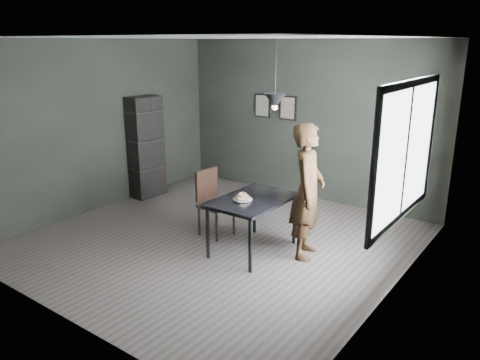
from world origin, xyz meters
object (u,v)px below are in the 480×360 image
Objects in this scene: white_plate at (243,200)px; shelf_unit at (146,147)px; pendant_lamp at (275,101)px; woman at (308,191)px; wood_chair at (212,198)px; cafe_table at (253,204)px.

shelf_unit is (-2.85, 0.95, 0.16)m from white_plate.
pendant_lamp reaches higher than shelf_unit.
wood_chair is (-1.48, -0.16, -0.34)m from woman.
wood_chair is at bearing -14.59° from shelf_unit.
woman reaches higher than white_plate.
woman is (0.72, 0.44, 0.14)m from white_plate.
cafe_table is 5.22× the size of white_plate.
cafe_table is 0.75m from woman.
shelf_unit is 3.44m from pendant_lamp.
white_plate is 1.35m from pendant_lamp.
wood_chair is 1.84m from pendant_lamp.
white_plate is 0.13× the size of woman.
wood_chair is at bearing 77.82° from woman.
cafe_table is at bearing -158.20° from pendant_lamp.
pendant_lamp is at bearing 37.14° from white_plate.
wood_chair reaches higher than white_plate.
shelf_unit is (-2.92, 0.81, 0.24)m from cafe_table.
cafe_table is 1.41m from pendant_lamp.
woman is 1.52m from wood_chair.
wood_chair is at bearing 177.89° from pendant_lamp.
shelf_unit is at bearing 63.49° from woman.
woman is at bearing 24.82° from cafe_table.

